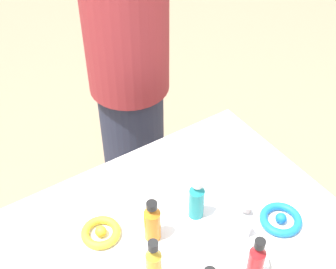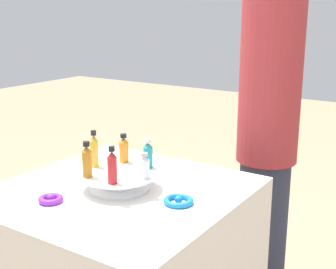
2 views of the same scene
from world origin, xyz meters
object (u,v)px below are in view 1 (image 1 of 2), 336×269
bottle_clear (245,221)px  bottle_orange (152,222)px  ribbon_bow_blue (281,219)px  person_figure (127,52)px  bottle_teal (197,200)px  bottle_red (256,263)px  display_stand (200,264)px  ribbon_bow_gold (101,232)px  bottle_gold (153,265)px

bottle_clear → bottle_orange: size_ratio=0.82×
ribbon_bow_blue → person_figure: person_figure is taller
ribbon_bow_blue → bottle_teal: bearing=-25.5°
bottle_red → bottle_clear: bottle_red is taller
display_stand → ribbon_bow_gold: (0.13, -0.21, -0.03)m
display_stand → bottle_red: (-0.06, 0.10, 0.09)m
bottle_teal → bottle_orange: same height
display_stand → bottle_teal: (-0.06, -0.10, 0.08)m
bottle_red → ribbon_bow_blue: bearing=-150.9°
display_stand → ribbon_bow_gold: size_ratio=3.03×
bottle_orange → bottle_gold: 0.11m
bottle_clear → ribbon_bow_blue: 0.16m
bottle_teal → bottle_orange: bearing=-0.9°
ribbon_bow_blue → person_figure: 0.75m
bottle_clear → bottle_gold: size_ratio=0.66×
ribbon_bow_blue → person_figure: size_ratio=0.06×
bottle_teal → person_figure: size_ratio=0.07×
bottle_teal → person_figure: (-0.20, -0.66, -0.03)m
bottle_red → person_figure: 0.88m
bottle_gold → ribbon_bow_gold: (0.02, -0.21, -0.12)m
bottle_red → bottle_clear: (-0.06, -0.10, -0.02)m
display_stand → bottle_clear: bottle_clear is taller
bottle_clear → ribbon_bow_blue: bottle_clear is taller
bottle_red → person_figure: size_ratio=0.08×
bottle_gold → person_figure: person_figure is taller
display_stand → ribbon_bow_blue: 0.25m
bottle_orange → bottle_teal: bearing=179.1°
person_figure → bottle_teal: bearing=2.0°
bottle_red → ribbon_bow_blue: (-0.19, -0.11, -0.11)m
display_stand → person_figure: person_figure is taller
ribbon_bow_gold → person_figure: 0.67m
person_figure → display_stand: bearing=0.0°
bottle_orange → ribbon_bow_blue: 0.33m
bottle_gold → ribbon_bow_gold: 0.24m
bottle_clear → person_figure: 0.77m
bottle_red → person_figure: (-0.20, -0.85, -0.03)m
display_stand → bottle_orange: size_ratio=2.57×
bottle_red → bottle_gold: bearing=-30.9°
bottle_gold → person_figure: 0.84m
display_stand → person_figure: bearing=-108.8°
bottle_red → ribbon_bow_blue: 0.25m
bottle_orange → ribbon_bow_blue: bottle_orange is taller
bottle_clear → bottle_teal: (0.06, -0.10, 0.01)m
bottle_gold → bottle_teal: bearing=-150.9°
display_stand → ribbon_bow_blue: display_stand is taller
display_stand → bottle_red: bottle_red is taller
bottle_teal → bottle_gold: size_ratio=0.80×
bottle_clear → bottle_gold: (0.23, -0.00, 0.02)m
bottle_red → bottle_gold: (0.17, -0.10, 0.00)m
ribbon_bow_blue → person_figure: bearing=-90.7°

